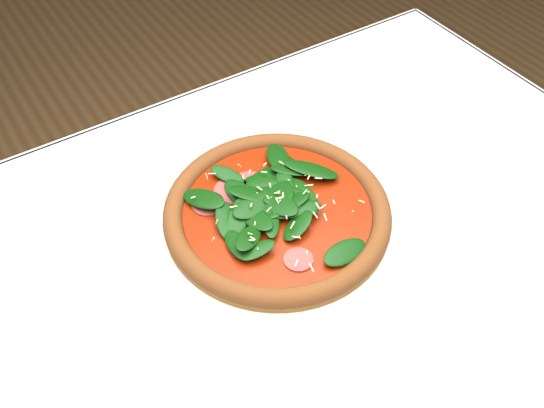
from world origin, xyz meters
TOP-DOWN VIEW (x-y plane):
  - dining_table at (0.00, 0.00)m, footprint 1.21×0.81m
  - plate at (0.03, 0.06)m, footprint 0.37×0.37m
  - pizza at (0.03, 0.06)m, footprint 0.42×0.42m
  - saucer_far at (0.36, 0.14)m, footprint 0.13×0.13m

SIDE VIEW (x-z plane):
  - dining_table at x=0.00m, z-range 0.27..1.02m
  - saucer_far at x=0.36m, z-range 0.75..0.76m
  - plate at x=0.03m, z-range 0.75..0.77m
  - pizza at x=0.03m, z-range 0.76..0.80m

